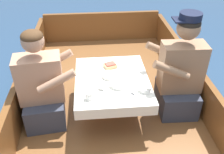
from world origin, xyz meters
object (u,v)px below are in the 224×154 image
(coffee_cup_port, at_px, (103,86))
(coffee_cup_starboard, at_px, (89,95))
(person_starboard, at_px, (180,75))
(person_port, at_px, (42,88))
(sandwich, at_px, (110,66))

(coffee_cup_port, height_order, coffee_cup_starboard, coffee_cup_starboard)
(person_starboard, distance_m, coffee_cup_port, 0.76)
(person_port, distance_m, coffee_cup_starboard, 0.48)
(person_starboard, bearing_deg, sandwich, -16.82)
(person_port, xyz_separation_m, person_starboard, (1.30, 0.04, 0.05))
(person_port, height_order, coffee_cup_port, person_port)
(person_port, relative_size, sandwich, 6.59)
(coffee_cup_port, bearing_deg, person_starboard, 8.84)
(person_starboard, relative_size, sandwich, 7.21)
(person_starboard, relative_size, coffee_cup_starboard, 10.78)
(person_starboard, bearing_deg, coffee_cup_port, 10.93)
(person_starboard, relative_size, coffee_cup_port, 11.59)
(person_starboard, bearing_deg, coffee_cup_starboard, 18.12)
(sandwich, relative_size, coffee_cup_port, 1.61)
(sandwich, xyz_separation_m, coffee_cup_starboard, (-0.22, -0.47, 0.00))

